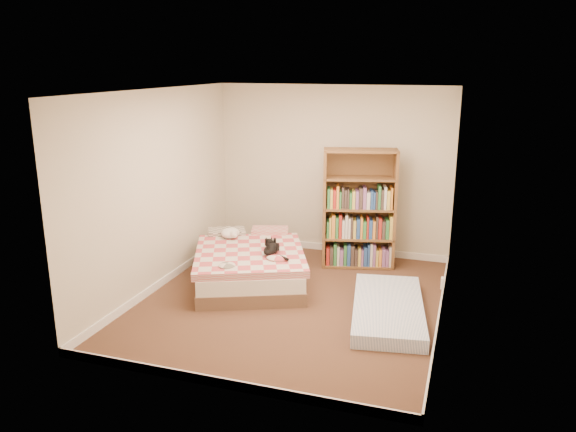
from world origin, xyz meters
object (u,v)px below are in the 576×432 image
(black_cat, at_px, (273,248))
(white_dog, at_px, (230,233))
(bed, at_px, (251,263))
(bookshelf, at_px, (359,225))
(floor_mattress, at_px, (388,309))

(black_cat, relative_size, white_dog, 2.16)
(bed, height_order, white_dog, white_dog)
(bed, xyz_separation_m, black_cat, (0.36, -0.12, 0.29))
(bookshelf, height_order, black_cat, bookshelf)
(bed, relative_size, bookshelf, 1.34)
(bed, xyz_separation_m, bookshelf, (1.24, 0.99, 0.37))
(floor_mattress, bearing_deg, black_cat, 155.56)
(bed, xyz_separation_m, floor_mattress, (1.90, -0.54, -0.15))
(black_cat, bearing_deg, bookshelf, 22.75)
(bed, bearing_deg, bookshelf, 15.48)
(floor_mattress, distance_m, white_dog, 2.50)
(black_cat, bearing_deg, bed, 133.36)
(bookshelf, distance_m, black_cat, 1.42)
(bookshelf, relative_size, floor_mattress, 0.97)
(bookshelf, relative_size, white_dog, 5.55)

